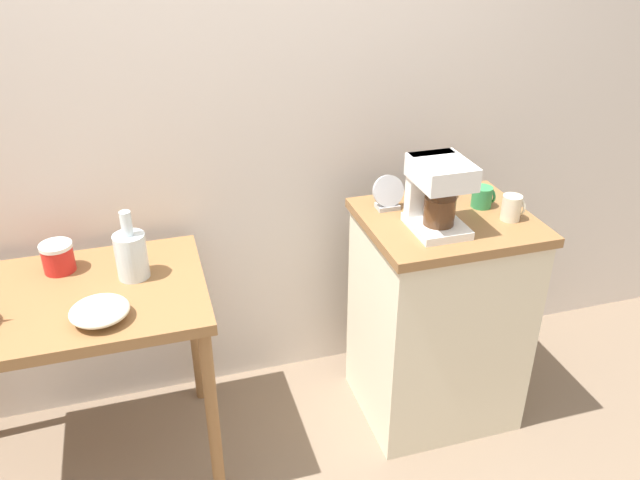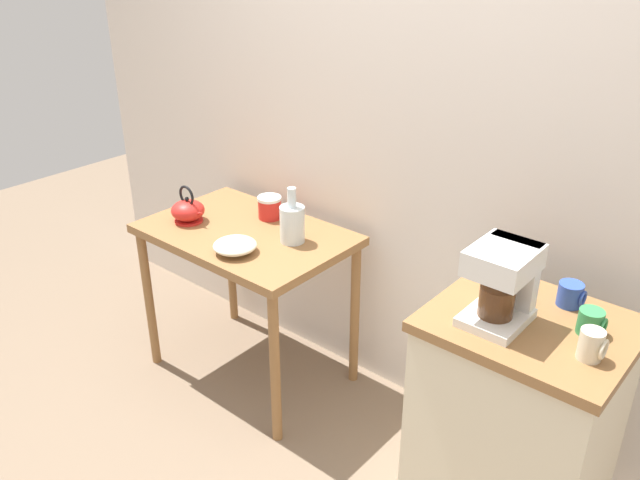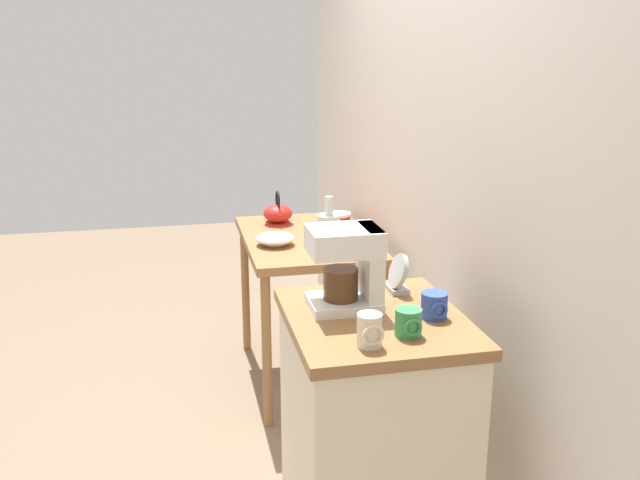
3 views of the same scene
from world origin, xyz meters
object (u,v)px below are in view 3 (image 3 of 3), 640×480
object	(u,v)px
mug_tall_green	(409,322)
mug_blue	(434,305)
mug_small_cream	(370,330)
coffee_maker	(351,264)
canister_enamel	(340,223)
teakettle	(278,213)
glass_carafe_vase	(329,230)
table_clock	(398,275)
bowl_stoneware	(275,239)

from	to	relation	value
mug_tall_green	mug_blue	bearing A→B (deg)	132.36
mug_small_cream	coffee_maker	bearing A→B (deg)	175.52
canister_enamel	mug_tall_green	bearing A→B (deg)	-6.67
mug_small_cream	mug_tall_green	xyz separation A→B (m)	(-0.05, 0.13, -0.01)
teakettle	glass_carafe_vase	bearing A→B (deg)	17.48
canister_enamel	table_clock	size ratio (longest dim) A/B	0.85
table_clock	teakettle	bearing A→B (deg)	-173.02
glass_carafe_vase	mug_tall_green	world-z (taller)	glass_carafe_vase
bowl_stoneware	glass_carafe_vase	world-z (taller)	glass_carafe_vase
mug_tall_green	glass_carafe_vase	bearing A→B (deg)	177.06
bowl_stoneware	mug_blue	bearing A→B (deg)	12.63
bowl_stoneware	coffee_maker	bearing A→B (deg)	3.19
mug_blue	coffee_maker	bearing A→B (deg)	-121.67
glass_carafe_vase	mug_small_cream	xyz separation A→B (m)	(1.35, -0.20, 0.08)
bowl_stoneware	canister_enamel	distance (m)	0.38
bowl_stoneware	mug_small_cream	size ratio (longest dim) A/B	1.97
glass_carafe_vase	teakettle	bearing A→B (deg)	-162.52
teakettle	bowl_stoneware	bearing A→B (deg)	-11.02
canister_enamel	coffee_maker	world-z (taller)	coffee_maker
mug_small_cream	table_clock	size ratio (longest dim) A/B	0.71
teakettle	coffee_maker	xyz separation A→B (m)	(1.56, -0.01, 0.21)
canister_enamel	mug_tall_green	distance (m)	1.56
teakettle	mug_small_cream	size ratio (longest dim) A/B	2.01
mug_blue	canister_enamel	bearing A→B (deg)	177.59
table_clock	mug_blue	bearing A→B (deg)	8.44
mug_small_cream	mug_blue	bearing A→B (deg)	122.20
coffee_maker	mug_blue	distance (m)	0.28
teakettle	canister_enamel	xyz separation A→B (m)	(0.26, 0.27, -0.00)
mug_small_cream	mug_tall_green	bearing A→B (deg)	110.09
mug_tall_green	table_clock	distance (m)	0.36
bowl_stoneware	mug_tall_green	world-z (taller)	mug_tall_green
glass_carafe_vase	table_clock	xyz separation A→B (m)	(0.95, 0.02, 0.09)
mug_blue	mug_tall_green	bearing A→B (deg)	-47.64
bowl_stoneware	mug_small_cream	bearing A→B (deg)	1.63
mug_small_cream	mug_blue	size ratio (longest dim) A/B	1.07
mug_small_cream	mug_tall_green	size ratio (longest dim) A/B	1.12
table_clock	mug_small_cream	bearing A→B (deg)	-28.26
mug_blue	bowl_stoneware	bearing A→B (deg)	-167.37
canister_enamel	glass_carafe_vase	bearing A→B (deg)	-24.60
canister_enamel	coffee_maker	bearing A→B (deg)	-12.46
mug_tall_green	canister_enamel	bearing A→B (deg)	173.33
coffee_maker	teakettle	bearing A→B (deg)	179.54
mug_blue	table_clock	world-z (taller)	table_clock
glass_carafe_vase	table_clock	size ratio (longest dim) A/B	1.89
teakettle	mug_small_cream	world-z (taller)	mug_small_cream
glass_carafe_vase	coffee_maker	distance (m)	1.08
teakettle	canister_enamel	size ratio (longest dim) A/B	1.68
canister_enamel	table_clock	world-z (taller)	table_clock
bowl_stoneware	table_clock	distance (m)	1.10
coffee_maker	canister_enamel	bearing A→B (deg)	167.54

